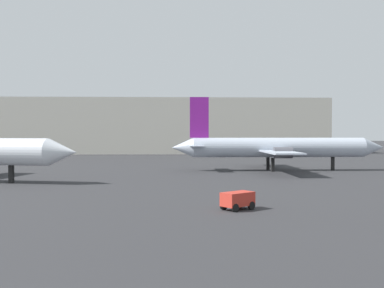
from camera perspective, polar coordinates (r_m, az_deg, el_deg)
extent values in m
cone|color=silver|center=(52.82, -15.55, -0.98)|extent=(3.91, 3.68, 3.03)
cube|color=black|center=(55.88, -21.22, -3.47)|extent=(0.56, 0.56, 2.00)
cylinder|color=#B2BCCC|center=(70.46, 10.57, -0.42)|extent=(25.48, 3.05, 2.89)
cone|color=#B2BCCC|center=(74.98, 21.30, -0.38)|extent=(3.20, 2.91, 2.89)
cone|color=#B2BCCC|center=(68.69, -1.16, -0.44)|extent=(3.20, 2.91, 2.89)
cube|color=#B2BCCC|center=(70.20, 9.55, -0.77)|extent=(4.06, 24.67, 0.21)
cube|color=#B2BCCC|center=(68.76, 0.53, -0.20)|extent=(2.13, 7.30, 0.14)
cube|color=purple|center=(68.79, 0.89, 3.27)|extent=(2.78, 0.28, 6.00)
cylinder|color=#4C4C54|center=(74.95, 9.39, -0.75)|extent=(2.61, 1.58, 1.56)
cylinder|color=#4C4C54|center=(65.81, 11.05, -1.05)|extent=(2.61, 1.58, 1.56)
cube|color=black|center=(72.83, 16.82, -2.32)|extent=(0.44, 0.44, 1.99)
cube|color=black|center=(72.00, 9.26, -2.32)|extent=(0.44, 0.44, 1.99)
cube|color=black|center=(68.62, 9.85, -2.51)|extent=(0.44, 0.44, 1.99)
cube|color=red|center=(34.52, 5.60, -6.69)|extent=(2.70, 2.47, 1.00)
cylinder|color=black|center=(33.60, 5.28, -7.78)|extent=(0.60, 0.52, 0.60)
cylinder|color=black|center=(34.44, 3.90, -7.55)|extent=(0.60, 0.52, 0.60)
cylinder|color=black|center=(34.79, 7.27, -7.47)|extent=(0.60, 0.52, 0.60)
cylinder|color=black|center=(35.59, 5.90, -7.26)|extent=(0.60, 0.52, 0.60)
cube|color=beige|center=(130.44, -5.70, 2.18)|extent=(98.90, 18.51, 14.83)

